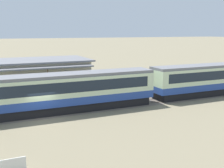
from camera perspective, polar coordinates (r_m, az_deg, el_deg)
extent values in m
plane|color=#7A7056|center=(27.65, -13.94, -6.81)|extent=(600.00, 600.00, 0.00)
cube|color=#234293|center=(39.82, 21.00, 0.06)|extent=(20.09, 3.04, 0.80)
cube|color=beige|center=(39.61, 21.14, 2.02)|extent=(20.09, 3.04, 1.95)
cube|color=#192330|center=(39.60, 21.15, 2.16)|extent=(18.48, 3.08, 1.09)
cube|color=slate|center=(39.47, 21.25, 3.63)|extent=(20.09, 2.86, 0.30)
cube|color=black|center=(39.98, 20.92, -1.12)|extent=(19.28, 2.62, 0.88)
cylinder|color=black|center=(35.11, 14.05, -2.32)|extent=(0.90, 0.18, 0.90)
cylinder|color=black|center=(36.22, 12.65, -1.86)|extent=(0.90, 0.18, 0.90)
cube|color=#234293|center=(29.15, -10.21, -3.10)|extent=(20.09, 3.04, 0.80)
cube|color=beige|center=(28.86, -10.30, -0.44)|extent=(20.09, 3.04, 1.95)
cube|color=#192330|center=(28.84, -10.31, -0.25)|extent=(18.48, 3.08, 1.09)
cube|color=slate|center=(28.66, -10.38, 1.77)|extent=(20.09, 2.86, 0.30)
cube|color=black|center=(29.36, -10.16, -4.69)|extent=(19.28, 2.62, 0.88)
cylinder|color=black|center=(30.91, 2.20, -3.77)|extent=(0.90, 0.18, 0.90)
cylinder|color=black|center=(32.16, 1.07, -3.18)|extent=(0.90, 0.18, 0.90)
cube|color=#665B51|center=(32.29, 3.99, -3.96)|extent=(117.77, 3.60, 0.01)
cube|color=#4C4238|center=(31.68, 4.60, -4.24)|extent=(117.77, 0.12, 0.04)
cube|color=#4C4238|center=(32.90, 3.40, -3.65)|extent=(117.77, 0.12, 0.04)
cube|color=#BCB293|center=(39.58, -14.35, 1.57)|extent=(12.07, 7.73, 4.22)
cube|color=slate|center=(39.30, -14.50, 4.74)|extent=(13.03, 8.35, 0.20)
cube|color=slate|center=(34.80, -13.15, 3.24)|extent=(11.59, 1.60, 0.16)
cylinder|color=brown|center=(34.51, -12.82, -0.08)|extent=(0.14, 0.14, 3.74)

